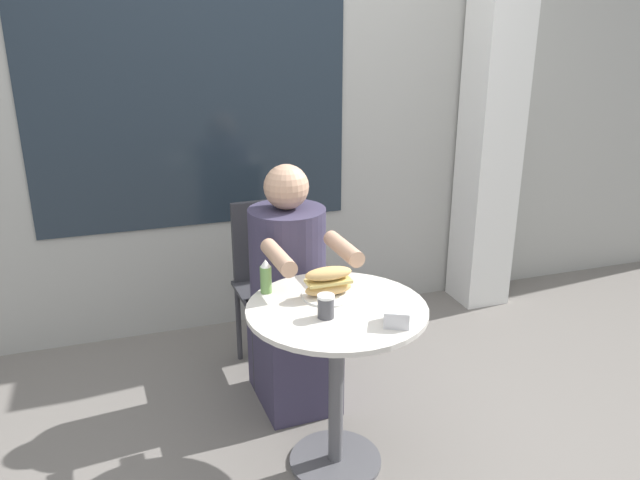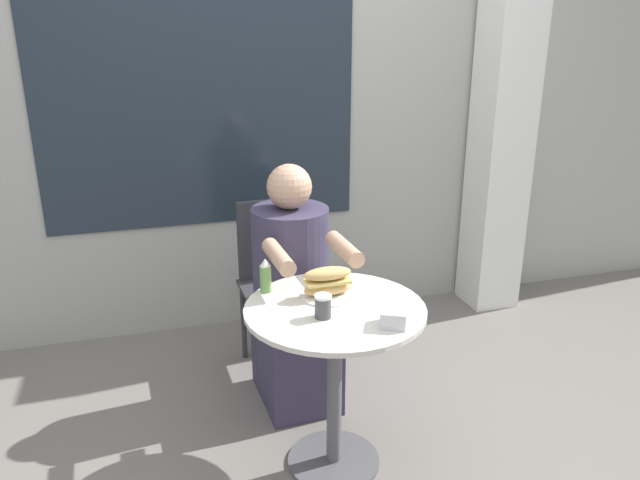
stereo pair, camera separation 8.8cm
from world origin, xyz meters
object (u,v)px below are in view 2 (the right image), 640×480
at_px(cafe_table, 335,352).
at_px(drink_cup, 323,306).
at_px(condiment_bottle, 265,276).
at_px(sandwich_on_plate, 328,284).
at_px(seated_diner, 294,303).
at_px(diner_chair, 276,269).

height_order(cafe_table, drink_cup, drink_cup).
relative_size(cafe_table, condiment_bottle, 5.07).
bearing_deg(sandwich_on_plate, drink_cup, -112.78).
height_order(seated_diner, sandwich_on_plate, seated_diner).
bearing_deg(cafe_table, sandwich_on_plate, 88.80).
bearing_deg(condiment_bottle, sandwich_on_plate, -27.42).
bearing_deg(sandwich_on_plate, cafe_table, -91.20).
bearing_deg(sandwich_on_plate, seated_diner, 94.23).
distance_m(cafe_table, sandwich_on_plate, 0.26).
xyz_separation_m(seated_diner, drink_cup, (-0.04, -0.60, 0.27)).
bearing_deg(cafe_table, diner_chair, 92.33).
relative_size(cafe_table, seated_diner, 0.62).
relative_size(diner_chair, seated_diner, 0.76).
bearing_deg(diner_chair, cafe_table, 89.82).
bearing_deg(seated_diner, condiment_bottle, 56.75).
bearing_deg(cafe_table, condiment_bottle, 135.98).
relative_size(cafe_table, diner_chair, 0.82).
bearing_deg(cafe_table, seated_diner, 93.24).
xyz_separation_m(diner_chair, sandwich_on_plate, (0.04, -0.79, 0.24)).
distance_m(diner_chair, seated_diner, 0.35).
relative_size(cafe_table, sandwich_on_plate, 3.40).
bearing_deg(sandwich_on_plate, diner_chair, 92.77).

